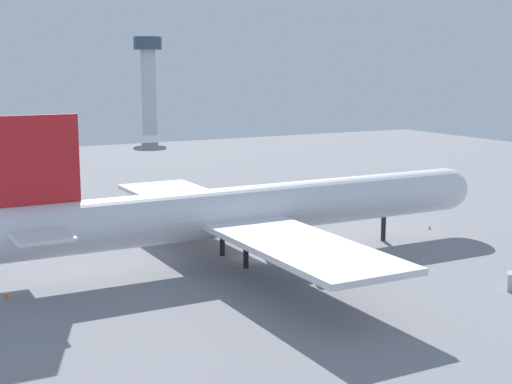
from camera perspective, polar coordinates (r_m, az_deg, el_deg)
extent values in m
plane|color=gray|center=(98.16, 0.00, -5.19)|extent=(288.26, 288.26, 0.00)
cylinder|color=silver|center=(96.61, 0.00, -1.32)|extent=(66.28, 6.32, 6.32)
sphere|color=silver|center=(115.72, 14.63, 0.23)|extent=(6.20, 6.20, 6.20)
cube|color=red|center=(85.91, -16.62, 2.40)|extent=(9.28, 0.50, 10.12)
cube|color=silver|center=(82.03, -16.56, -3.11)|extent=(5.97, 9.49, 0.36)
cube|color=silver|center=(91.73, -17.85, -1.82)|extent=(5.97, 9.49, 0.36)
cube|color=silver|center=(81.23, 3.44, -4.21)|extent=(11.27, 29.23, 0.70)
cube|color=silver|center=(110.08, -5.58, -0.47)|extent=(11.27, 29.23, 0.70)
cylinder|color=gray|center=(85.79, 2.46, -4.59)|extent=(5.06, 2.66, 2.66)
cylinder|color=gray|center=(77.01, 6.58, -6.35)|extent=(5.06, 2.66, 2.66)
cylinder|color=gray|center=(106.83, -4.16, -1.69)|extent=(5.06, 2.66, 2.66)
cylinder|color=gray|center=(116.62, -6.33, -0.74)|extent=(5.06, 2.66, 2.66)
cylinder|color=black|center=(109.04, 9.89, -2.83)|extent=(0.70, 0.70, 3.58)
cylinder|color=black|center=(93.23, -0.79, -4.87)|extent=(0.70, 0.70, 3.58)
cylinder|color=black|center=(99.27, -2.64, -3.96)|extent=(0.70, 0.70, 3.58)
cube|color=silver|center=(146.37, 5.96, 0.34)|extent=(2.06, 1.85, 1.80)
cube|color=#232328|center=(144.67, 6.31, 0.05)|extent=(2.18, 2.64, 0.97)
cylinder|color=black|center=(147.00, 6.31, 0.02)|extent=(0.39, 0.84, 0.80)
cylinder|color=black|center=(146.12, 5.59, -0.03)|extent=(0.39, 0.84, 0.80)
cylinder|color=black|center=(144.82, 6.74, -0.14)|extent=(0.39, 0.84, 0.80)
cylinder|color=black|center=(143.92, 6.02, -0.19)|extent=(0.39, 0.84, 0.80)
cube|color=#4C8C4C|center=(124.07, -1.64, -1.33)|extent=(2.57, 2.39, 1.83)
cube|color=#4C8C4C|center=(122.11, -1.73, -1.64)|extent=(3.15, 3.32, 1.31)
cylinder|color=black|center=(124.13, -1.12, -1.75)|extent=(0.71, 0.91, 0.90)
cylinder|color=black|center=(124.34, -2.16, -1.74)|extent=(0.71, 0.91, 0.90)
cylinder|color=black|center=(121.63, -1.22, -2.00)|extent=(0.71, 0.91, 0.90)
cylinder|color=black|center=(121.84, -2.28, -1.98)|extent=(0.71, 0.91, 0.90)
cone|color=orange|center=(118.38, 13.38, -2.67)|extent=(0.45, 0.45, 0.64)
cone|color=orange|center=(86.33, -18.88, -7.62)|extent=(0.52, 0.52, 0.75)
cylinder|color=silver|center=(270.02, -8.35, 7.67)|extent=(5.29, 5.29, 30.57)
cylinder|color=#334756|center=(269.92, -8.44, 11.40)|extent=(10.04, 10.04, 4.56)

